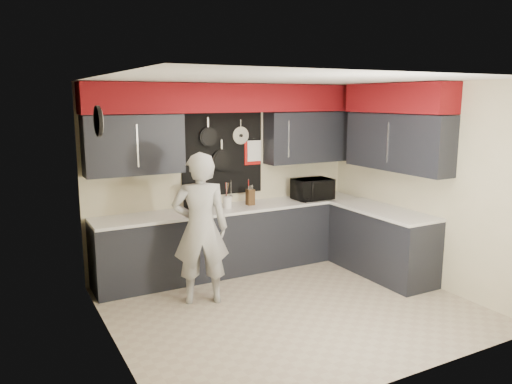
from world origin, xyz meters
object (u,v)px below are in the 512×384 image
utensil_crock (227,202)px  microwave (313,189)px  knife_block (250,197)px  coffee_maker (192,197)px  person (201,229)px

utensil_crock → microwave: bearing=-2.8°
knife_block → utensil_crock: size_ratio=1.39×
knife_block → coffee_maker: (-0.85, 0.07, 0.07)m
coffee_maker → person: (-0.24, -0.88, -0.20)m
knife_block → person: 1.36m
microwave → knife_block: microwave is taller
microwave → person: person is taller
microwave → utensil_crock: 1.37m
microwave → person: (-2.08, -0.72, -0.17)m
utensil_crock → person: size_ratio=0.09×
microwave → knife_block: size_ratio=2.51×
knife_block → coffee_maker: size_ratio=0.64×
coffee_maker → utensil_crock: bearing=7.8°
microwave → utensil_crock: microwave is taller
knife_block → utensil_crock: bearing=-177.0°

